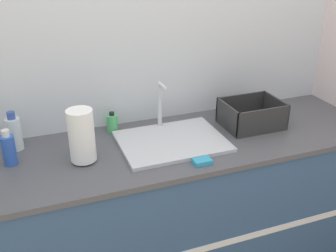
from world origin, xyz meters
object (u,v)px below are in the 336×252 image
object	(u,v)px
sink	(171,140)
bottle_clear	(14,133)
dish_rack	(251,117)
paper_towel_roll	(82,136)
soap_dispenser	(112,123)
bottle_blue	(9,149)

from	to	relation	value
sink	bottle_clear	xyz separation A→B (m)	(-0.79, 0.22, 0.08)
dish_rack	bottle_clear	xyz separation A→B (m)	(-1.31, 0.18, 0.04)
paper_towel_roll	soap_dispenser	world-z (taller)	paper_towel_roll
bottle_blue	soap_dispenser	distance (m)	0.58
bottle_blue	dish_rack	bearing A→B (deg)	-1.13
dish_rack	bottle_blue	distance (m)	1.34
sink	soap_dispenser	bearing A→B (deg)	136.81
paper_towel_roll	sink	bearing A→B (deg)	4.15
soap_dispenser	dish_rack	bearing A→B (deg)	-15.13
bottle_blue	soap_dispenser	world-z (taller)	bottle_blue
sink	soap_dispenser	distance (m)	0.37
bottle_blue	sink	bearing A→B (deg)	-4.49
sink	dish_rack	world-z (taller)	sink
paper_towel_roll	dish_rack	xyz separation A→B (m)	(1.00, 0.07, -0.08)
sink	soap_dispenser	xyz separation A→B (m)	(-0.27, 0.25, 0.04)
soap_dispenser	bottle_clear	bearing A→B (deg)	-176.40
paper_towel_roll	dish_rack	distance (m)	1.01
bottle_blue	paper_towel_roll	bearing A→B (deg)	-16.26
dish_rack	soap_dispenser	distance (m)	0.81
paper_towel_roll	soap_dispenser	size ratio (longest dim) A/B	2.34
bottle_blue	bottle_clear	world-z (taller)	bottle_clear
sink	paper_towel_roll	bearing A→B (deg)	-175.85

